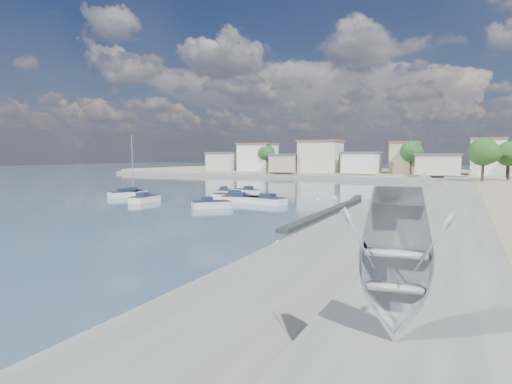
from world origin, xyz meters
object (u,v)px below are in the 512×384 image
motorboat_f (246,192)px  motorboat_h (244,200)px  motorboat_b (213,205)px  motorboat_g (223,193)px  motorboat_a (146,199)px  sailboat (134,193)px  motorboat_e (129,194)px  motorboat_c (262,200)px  overturned_dinghy (393,325)px  motorboat_d (229,197)px

motorboat_f → motorboat_h: same height
motorboat_b → motorboat_h: same height
motorboat_b → motorboat_g: size_ratio=0.93×
motorboat_a → sailboat: (-7.39, 5.94, 0.03)m
motorboat_e → motorboat_g: same height
motorboat_a → motorboat_b: (10.91, -1.58, -0.00)m
sailboat → motorboat_e: bearing=-67.6°
motorboat_b → motorboat_f: size_ratio=0.94×
motorboat_c → motorboat_f: size_ratio=1.44×
motorboat_a → overturned_dinghy: size_ratio=1.46×
motorboat_g → motorboat_b: bearing=-64.1°
motorboat_a → motorboat_b: 11.02m
motorboat_b → motorboat_d: same height
motorboat_b → motorboat_h: size_ratio=0.73×
motorboat_d → motorboat_e: same height
motorboat_g → overturned_dinghy: bearing=-55.6°
overturned_dinghy → sailboat: bearing=131.5°
motorboat_g → motorboat_c: bearing=-36.3°
motorboat_e → overturned_dinghy: (41.62, -36.86, 1.76)m
motorboat_d → overturned_dinghy: 48.00m
motorboat_b → motorboat_g: (-6.66, 13.71, 0.00)m
motorboat_c → sailboat: size_ratio=0.71×
motorboat_g → motorboat_d: bearing=-52.1°
motorboat_f → sailboat: (-13.97, -8.99, 0.03)m
motorboat_b → sailboat: bearing=157.7°
motorboat_f → motorboat_g: bearing=-129.9°
motorboat_b → sailboat: 19.78m
motorboat_c → motorboat_g: bearing=143.7°
motorboat_b → motorboat_f: (-4.33, 16.51, 0.00)m
motorboat_a → overturned_dinghy: (34.93, -32.62, 1.76)m
motorboat_a → motorboat_g: bearing=70.7°
motorboat_e → motorboat_h: bearing=2.3°
motorboat_a → motorboat_d: same height
motorboat_b → motorboat_f: 17.06m
motorboat_a → motorboat_d: (8.12, 7.15, -0.00)m
motorboat_d → overturned_dinghy: overturned_dinghy is taller
motorboat_f → motorboat_g: same height
motorboat_b → motorboat_e: size_ratio=0.74×
motorboat_f → sailboat: size_ratio=0.49×
motorboat_e → motorboat_f: (13.27, 10.68, -0.00)m
motorboat_b → overturned_dinghy: size_ratio=1.16×
sailboat → motorboat_b: bearing=-22.3°
motorboat_b → motorboat_h: bearing=84.5°
motorboat_e → motorboat_f: size_ratio=1.28×
motorboat_d → sailboat: sailboat is taller
motorboat_b → motorboat_c: same height
motorboat_b → motorboat_e: same height
motorboat_c → motorboat_h: (-2.45, -0.03, -0.00)m
motorboat_a → motorboat_f: same height
motorboat_h → motorboat_e: bearing=-177.7°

